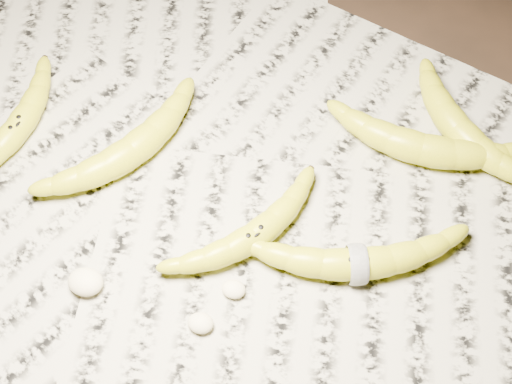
% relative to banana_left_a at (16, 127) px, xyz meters
% --- Properties ---
extents(ground, '(3.00, 3.00, 0.00)m').
position_rel_banana_left_a_xyz_m(ground, '(0.31, -0.04, -0.03)').
color(ground, black).
rests_on(ground, ground).
extents(newspaper_patch, '(0.90, 0.70, 0.01)m').
position_rel_banana_left_a_xyz_m(newspaper_patch, '(0.28, -0.03, -0.02)').
color(newspaper_patch, '#A6A28E').
rests_on(newspaper_patch, ground).
extents(banana_left_a, '(0.09, 0.20, 0.03)m').
position_rel_banana_left_a_xyz_m(banana_left_a, '(0.00, 0.00, 0.00)').
color(banana_left_a, yellow).
rests_on(banana_left_a, newspaper_patch).
extents(banana_left_b, '(0.17, 0.21, 0.04)m').
position_rel_banana_left_a_xyz_m(banana_left_b, '(0.15, 0.00, 0.00)').
color(banana_left_b, yellow).
rests_on(banana_left_b, newspaper_patch).
extents(banana_center, '(0.16, 0.18, 0.03)m').
position_rel_banana_left_a_xyz_m(banana_center, '(0.32, -0.07, 0.00)').
color(banana_center, yellow).
rests_on(banana_center, newspaper_patch).
extents(banana_taped, '(0.24, 0.13, 0.04)m').
position_rel_banana_left_a_xyz_m(banana_taped, '(0.44, -0.08, 0.00)').
color(banana_taped, yellow).
rests_on(banana_taped, newspaper_patch).
extents(banana_upper_a, '(0.22, 0.08, 0.04)m').
position_rel_banana_left_a_xyz_m(banana_upper_a, '(0.49, 0.09, 0.00)').
color(banana_upper_a, yellow).
rests_on(banana_upper_a, newspaper_patch).
extents(banana_upper_b, '(0.18, 0.18, 0.04)m').
position_rel_banana_left_a_xyz_m(banana_upper_b, '(0.54, 0.13, 0.00)').
color(banana_upper_b, yellow).
rests_on(banana_upper_b, newspaper_patch).
extents(measuring_tape, '(0.02, 0.05, 0.05)m').
position_rel_banana_left_a_xyz_m(measuring_tape, '(0.44, -0.08, 0.00)').
color(measuring_tape, white).
rests_on(measuring_tape, newspaper_patch).
extents(flesh_chunk_a, '(0.04, 0.03, 0.02)m').
position_rel_banana_left_a_xyz_m(flesh_chunk_a, '(0.16, -0.17, -0.01)').
color(flesh_chunk_a, beige).
rests_on(flesh_chunk_a, newspaper_patch).
extents(flesh_chunk_b, '(0.03, 0.02, 0.02)m').
position_rel_banana_left_a_xyz_m(flesh_chunk_b, '(0.29, -0.19, -0.01)').
color(flesh_chunk_b, beige).
rests_on(flesh_chunk_b, newspaper_patch).
extents(flesh_chunk_c, '(0.03, 0.02, 0.02)m').
position_rel_banana_left_a_xyz_m(flesh_chunk_c, '(0.32, -0.14, -0.01)').
color(flesh_chunk_c, beige).
rests_on(flesh_chunk_c, newspaper_patch).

